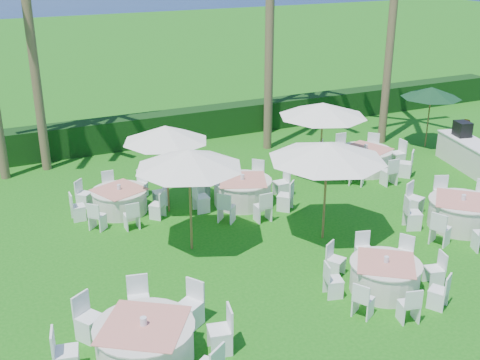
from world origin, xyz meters
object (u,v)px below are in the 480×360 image
Objects in this scene: buffet_table at (479,159)px; umbrella_green at (431,93)px; banquet_table_b at (385,276)px; banquet_table_e at (242,191)px; umbrella_b at (327,151)px; staff_person at (463,140)px; umbrella_d at (323,110)px; banquet_table_f at (365,159)px; umbrella_a at (189,159)px; banquet_table_c at (461,213)px; umbrella_c at (165,134)px; banquet_table_a at (145,343)px; banquet_table_d at (120,200)px.

umbrella_green is at bearing 81.53° from buffet_table.
umbrella_green is at bearing 43.67° from banquet_table_b.
umbrella_green is 0.54× the size of buffet_table.
buffet_table reaches higher than banquet_table_e.
banquet_table_b is 6.04m from banquet_table_e.
staff_person is at bearing 21.35° from umbrella_b.
buffet_table is at bearing -21.17° from umbrella_d.
staff_person reaches higher than banquet_table_f.
banquet_table_b is at bearing -49.44° from umbrella_a.
umbrella_c is (-7.21, 4.64, 2.03)m from banquet_table_c.
banquet_table_a is 10.15m from banquet_table_c.
staff_person reaches higher than banquet_table_c.
umbrella_c is (-3.07, 6.43, 2.08)m from banquet_table_b.
umbrella_b is (-3.95, 1.11, 2.11)m from banquet_table_c.
staff_person is (4.26, 4.33, 0.36)m from banquet_table_c.
staff_person is (4.00, -0.58, 0.36)m from banquet_table_f.
umbrella_c reaches higher than banquet_table_d.
banquet_table_b and banquet_table_d have the same top height.
banquet_table_f is at bearing 56.72° from banquet_table_b.
umbrella_c reaches higher than banquet_table_b.
staff_person is at bearing 36.09° from banquet_table_b.
umbrella_green is 2.29m from staff_person.
banquet_table_e is at bearing -6.16° from staff_person.
umbrella_a is 12.32m from umbrella_green.
banquet_table_d is at bearing -10.98° from staff_person.
umbrella_b is 4.80m from umbrella_c.
banquet_table_c is 0.98× the size of banquet_table_f.
banquet_table_d is at bearing -175.89° from umbrella_green.
umbrella_d reaches higher than banquet_table_f.
banquet_table_d is 12.85m from staff_person.
buffet_table is (12.25, -2.29, 0.16)m from banquet_table_d.
buffet_table is at bearing -10.59° from banquet_table_d.
banquet_table_e is 1.07× the size of umbrella_d.
umbrella_a is 0.89× the size of umbrella_b.
buffet_table is at bearing 60.89° from staff_person.
banquet_table_f is at bearing 33.61° from banquet_table_a.
umbrella_a reaches higher than umbrella_green.
banquet_table_c is at bearing -72.35° from umbrella_d.
umbrella_c is at bearing -23.47° from banquet_table_d.
umbrella_b reaches higher than umbrella_green.
umbrella_b is (3.51, -0.97, -0.01)m from umbrella_a.
banquet_table_a is 0.76× the size of buffet_table.
umbrella_c is 11.48m from umbrella_green.
buffet_table reaches higher than banquet_table_f.
buffet_table is (7.83, 4.73, 0.16)m from banquet_table_b.
umbrella_a is at bearing -140.14° from banquet_table_e.
umbrella_c is 5.64m from umbrella_d.
staff_person is (11.72, 2.24, -1.76)m from umbrella_a.
umbrella_d is (-1.58, 4.98, 2.02)m from banquet_table_c.
banquet_table_b is 0.91× the size of banquet_table_e.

